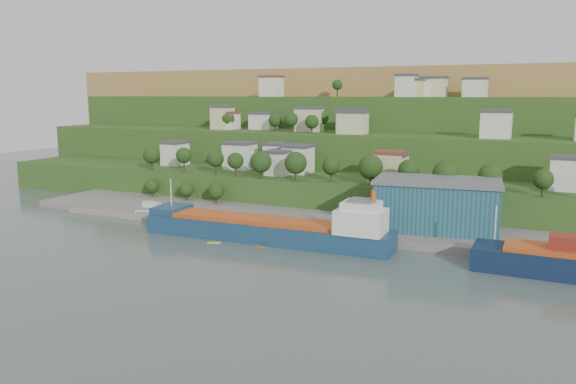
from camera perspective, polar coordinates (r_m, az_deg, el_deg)
The scene contains 10 objects.
ground at distance 131.88m, azimuth -2.45°, elevation -5.98°, with size 500.00×500.00×0.00m, color #42514A.
quay at distance 150.04m, azimuth 9.38°, elevation -4.14°, with size 220.00×26.00×4.00m, color slate.
pebble_beach at distance 179.78m, azimuth -14.85°, elevation -2.01°, with size 40.00×18.00×2.40m, color slate.
hillside at distance 289.41m, azimuth 13.20°, elevation 2.50°, with size 360.00×211.38×96.00m.
cargo_ship_near at distance 139.29m, azimuth -1.54°, elevation -3.99°, with size 64.56×12.23×16.52m.
warehouse at distance 148.16m, azimuth 14.86°, elevation -1.18°, with size 33.07×22.60×12.80m.
caravan at distance 176.52m, azimuth -13.72°, elevation -1.36°, with size 5.38×2.24×2.51m, color silver.
dinghy at distance 171.56m, azimuth -14.48°, elevation -1.99°, with size 4.55×1.71×0.91m, color silver.
kayak_orange at distance 135.13m, azimuth -2.84°, elevation -5.50°, with size 2.92×1.56×0.73m.
kayak_yellow at distance 139.64m, azimuth -7.53°, elevation -5.05°, with size 3.26×1.79×0.82m.
Camera 1 is at (58.89, -112.34, 36.08)m, focal length 35.00 mm.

